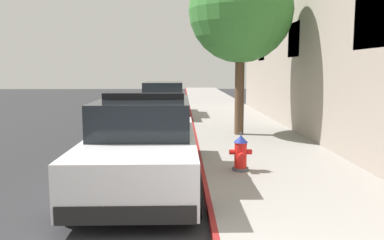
{
  "coord_description": "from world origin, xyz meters",
  "views": [
    {
      "loc": [
        -0.45,
        -2.55,
        2.11
      ],
      "look_at": [
        -0.22,
        6.02,
        1.0
      ],
      "focal_mm": 36.74,
      "sensor_mm": 36.0,
      "label": 1
    }
  ],
  "objects": [
    {
      "name": "street_tree",
      "position": [
        1.3,
        9.26,
        3.81
      ],
      "size": [
        3.07,
        3.07,
        5.23
      ],
      "color": "brown",
      "rests_on": "sidewalk_pavement"
    },
    {
      "name": "ground_plane",
      "position": [
        -4.42,
        10.0,
        -0.1
      ],
      "size": [
        31.74,
        60.0,
        0.2
      ],
      "primitive_type": "cube",
      "color": "#2B2B2D"
    },
    {
      "name": "curb_painted_edge",
      "position": [
        -0.04,
        10.0,
        0.07
      ],
      "size": [
        0.08,
        60.0,
        0.14
      ],
      "primitive_type": "cube",
      "color": "maroon",
      "rests_on": "ground"
    },
    {
      "name": "police_cruiser",
      "position": [
        -1.14,
        4.56,
        0.74
      ],
      "size": [
        1.94,
        4.84,
        1.68
      ],
      "color": "white",
      "rests_on": "ground"
    },
    {
      "name": "parked_car_silver_ahead",
      "position": [
        -1.24,
        14.55,
        0.74
      ],
      "size": [
        1.94,
        4.84,
        1.56
      ],
      "color": "#B2B5BA",
      "rests_on": "ground"
    },
    {
      "name": "sidewalk_pavement",
      "position": [
        1.58,
        10.0,
        0.07
      ],
      "size": [
        3.16,
        60.0,
        0.14
      ],
      "primitive_type": "cube",
      "color": "gray",
      "rests_on": "ground"
    },
    {
      "name": "fire_hydrant",
      "position": [
        0.7,
        4.93,
        0.49
      ],
      "size": [
        0.44,
        0.4,
        0.76
      ],
      "color": "#4C4C51",
      "rests_on": "sidewalk_pavement"
    }
  ]
}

